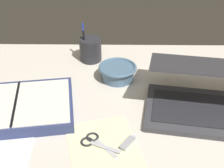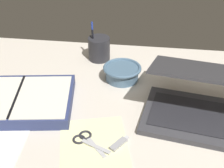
{
  "view_description": "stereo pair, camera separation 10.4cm",
  "coord_description": "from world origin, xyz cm",
  "px_view_note": "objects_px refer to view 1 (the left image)",
  "views": [
    {
      "loc": [
        0.78,
        -80.17,
        67.11
      ],
      "look_at": [
        -0.37,
        6.76,
        9.0
      ],
      "focal_mm": 50.0,
      "sensor_mm": 36.0,
      "label": 1
    },
    {
      "loc": [
        11.2,
        -79.4,
        67.11
      ],
      "look_at": [
        -0.37,
        6.76,
        9.0
      ],
      "focal_mm": 50.0,
      "sensor_mm": 36.0,
      "label": 2
    }
  ],
  "objects_px": {
    "laptop": "(203,96)",
    "pen_cup": "(90,49)",
    "planner": "(16,108)",
    "scissors": "(93,141)",
    "bowl": "(118,72)"
  },
  "relations": [
    {
      "from": "bowl",
      "to": "planner",
      "type": "height_order",
      "value": "bowl"
    },
    {
      "from": "laptop",
      "to": "scissors",
      "type": "bearing_deg",
      "value": -145.87
    },
    {
      "from": "bowl",
      "to": "scissors",
      "type": "xyz_separation_m",
      "value": [
        -0.07,
        -0.35,
        -0.03
      ]
    },
    {
      "from": "planner",
      "to": "pen_cup",
      "type": "bearing_deg",
      "value": 50.02
    },
    {
      "from": "laptop",
      "to": "planner",
      "type": "distance_m",
      "value": 0.61
    },
    {
      "from": "planner",
      "to": "bowl",
      "type": "bearing_deg",
      "value": 24.04
    },
    {
      "from": "laptop",
      "to": "bowl",
      "type": "relative_size",
      "value": 2.79
    },
    {
      "from": "bowl",
      "to": "pen_cup",
      "type": "height_order",
      "value": "pen_cup"
    },
    {
      "from": "planner",
      "to": "scissors",
      "type": "bearing_deg",
      "value": -35.88
    },
    {
      "from": "laptop",
      "to": "pen_cup",
      "type": "xyz_separation_m",
      "value": [
        -0.39,
        0.33,
        -0.0
      ]
    },
    {
      "from": "pen_cup",
      "to": "bowl",
      "type": "bearing_deg",
      "value": -52.24
    },
    {
      "from": "scissors",
      "to": "bowl",
      "type": "bearing_deg",
      "value": 114.26
    },
    {
      "from": "laptop",
      "to": "pen_cup",
      "type": "height_order",
      "value": "laptop"
    },
    {
      "from": "bowl",
      "to": "planner",
      "type": "distance_m",
      "value": 0.4
    },
    {
      "from": "pen_cup",
      "to": "planner",
      "type": "xyz_separation_m",
      "value": [
        -0.22,
        -0.36,
        -0.03
      ]
    }
  ]
}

